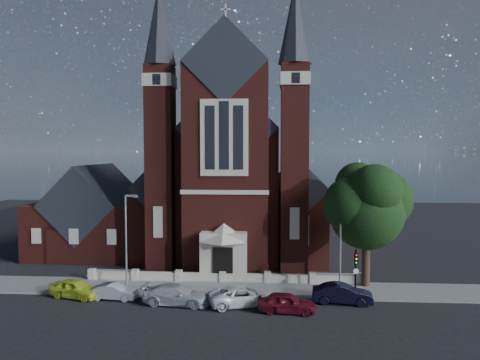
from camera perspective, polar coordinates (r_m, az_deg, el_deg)
The scene contains 16 objects.
ground at distance 51.09m, azimuth -1.11°, elevation -9.79°, with size 120.00×120.00×0.00m, color black.
pavement_strip at distance 40.99m, azimuth -2.40°, elevation -13.14°, with size 60.00×5.00×0.12m, color slate.
forecourt_paving at distance 44.82m, azimuth -1.84°, elevation -11.69°, with size 26.00×3.00×0.14m, color slate.
forecourt_wall at distance 42.90m, azimuth -2.11°, elevation -12.38°, with size 24.00×0.40×0.90m, color #B8AE92.
church at distance 57.75m, azimuth -0.45°, elevation -0.03°, with size 20.01×34.90×29.20m.
parish_hall at distance 56.84m, azimuth -17.19°, elevation -4.48°, with size 12.00×12.20×10.24m.
street_tree at distance 41.38m, azimuth 15.41°, elevation -3.26°, with size 6.40×6.60×10.70m.
street_lamp_left at distance 41.04m, azimuth -13.61°, elevation -6.61°, with size 1.16×0.22×8.09m.
street_lamp_right at distance 39.63m, azimuth 12.28°, elevation -6.96°, with size 1.16×0.22×8.09m.
traffic_signal at distance 38.67m, azimuth 13.94°, elevation -10.29°, with size 0.28×0.42×4.00m.
car_lime_van at distance 40.67m, azimuth -19.39°, elevation -12.37°, with size 1.77×4.39×1.50m, color #C1D62A.
car_silver_a at distance 39.39m, azimuth -15.09°, elevation -13.01°, with size 1.32×3.78×1.24m, color #9B9DA2.
car_silver_b at distance 37.18m, azimuth -7.72°, elevation -13.70°, with size 2.13×5.24×1.52m, color #B6BABE.
car_white_suv at distance 36.66m, azimuth 0.28°, elevation -13.98°, with size 2.39×5.19×1.44m, color white.
car_dark_red at distance 35.34m, azimuth 5.71°, elevation -14.66°, with size 1.72×4.28×1.46m, color maroon.
car_navy at distance 37.95m, azimuth 12.37°, elevation -13.39°, with size 1.61×4.62×1.52m, color black.
Camera 1 is at (4.26, -34.55, 11.72)m, focal length 35.00 mm.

